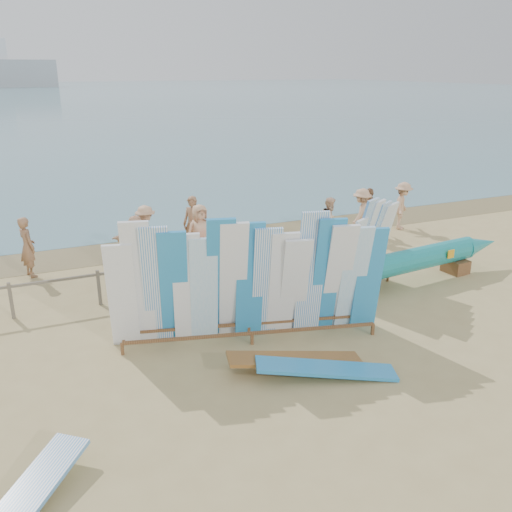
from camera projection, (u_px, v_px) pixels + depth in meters
name	position (u px, v px, depth m)	size (l,w,h in m)	color
ground	(216.00, 342.00, 11.69)	(160.00, 160.00, 0.00)	tan
ocean	(28.00, 94.00, 122.60)	(320.00, 240.00, 0.02)	slate
wet_sand_strip	(144.00, 246.00, 17.92)	(40.00, 2.60, 0.01)	olive
fence	(177.00, 269.00, 14.08)	(12.08, 0.08, 0.90)	#706654
main_surfboard_rack	(250.00, 284.00, 11.37)	(5.78, 1.95, 2.88)	brown
side_surfboard_rack	(367.00, 248.00, 14.01)	(2.28, 1.60, 2.62)	brown
outrigger_canoe	(407.00, 263.00, 14.53)	(7.15, 1.38, 1.01)	brown
vendor_table	(303.00, 293.00, 13.33)	(0.95, 0.82, 1.06)	brown
flat_board_c	(295.00, 368.00, 10.66)	(0.56, 2.70, 0.07)	#9A632A
flat_board_d	(326.00, 377.00, 10.35)	(0.56, 2.70, 0.07)	#2886C8
beach_chair_left	(222.00, 268.00, 15.30)	(0.61, 0.62, 0.86)	red
beach_chair_right	(200.00, 265.00, 15.56)	(0.59, 0.60, 0.83)	red
stroller	(264.00, 252.00, 16.16)	(0.76, 0.87, 1.01)	red
beachgoer_10	(369.00, 212.00, 18.90)	(0.99, 0.43, 1.68)	#8C6042
beachgoer_1	(28.00, 247.00, 15.11)	(0.63, 0.34, 1.72)	#8C6042
beachgoer_6	(200.00, 233.00, 16.24)	(0.87, 0.42, 1.78)	tan
beachgoer_9	(361.00, 214.00, 18.41)	(1.14, 0.47, 1.77)	tan
beachgoer_3	(146.00, 232.00, 16.53)	(1.08, 0.45, 1.68)	tan
beachgoer_8	(330.00, 220.00, 18.06)	(0.76, 0.36, 1.56)	beige
beachgoer_5	(137.00, 241.00, 15.85)	(1.46, 0.47, 1.58)	beige
beachgoer_extra_0	(403.00, 206.00, 19.61)	(1.12, 0.46, 1.73)	tan
beachgoer_4	(132.00, 249.00, 15.17)	(0.93, 0.40, 1.59)	#8C6042
beachgoer_7	(193.00, 224.00, 17.12)	(0.66, 0.36, 1.81)	#8C6042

